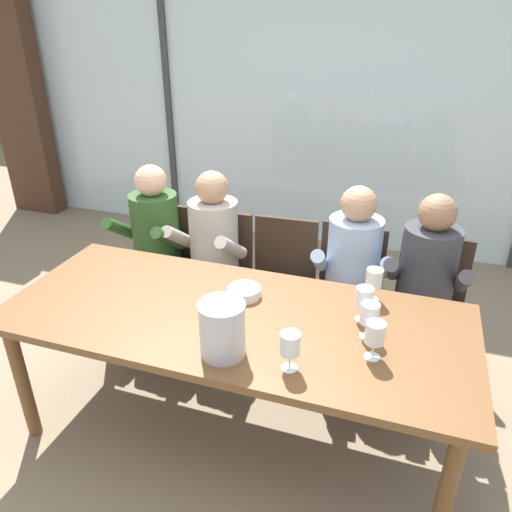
{
  "coord_description": "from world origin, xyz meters",
  "views": [
    {
      "loc": [
        0.74,
        -1.85,
        2.08
      ],
      "look_at": [
        0.0,
        0.35,
        0.91
      ],
      "focal_mm": 34.2,
      "sensor_mm": 36.0,
      "label": 1
    }
  ],
  "objects_px": {
    "chair_near_curtain": "(161,258)",
    "tasting_bowl": "(244,292)",
    "wine_glass_by_left_taster": "(375,334)",
    "wine_glass_center_pour": "(364,299)",
    "dining_table": "(233,327)",
    "chair_near_window_right": "(429,298)",
    "ice_bucket_primary": "(222,328)",
    "wine_glass_spare_empty": "(290,345)",
    "person_charcoal_jacket": "(425,284)",
    "person_beige_jumper": "(209,251)",
    "person_olive_shirt": "(150,242)",
    "chair_left_of_center": "(218,267)",
    "wine_glass_by_right_taster": "(374,280)",
    "wine_glass_near_bucket": "(370,315)",
    "chair_center": "(282,275)",
    "person_pale_blue_shirt": "(352,273)",
    "chair_right_of_center": "(347,284)"
  },
  "relations": [
    {
      "from": "person_olive_shirt",
      "to": "chair_near_window_right",
      "type": "bearing_deg",
      "value": 9.97
    },
    {
      "from": "ice_bucket_primary",
      "to": "wine_glass_by_right_taster",
      "type": "relative_size",
      "value": 1.43
    },
    {
      "from": "wine_glass_by_right_taster",
      "to": "wine_glass_spare_empty",
      "type": "xyz_separation_m",
      "value": [
        -0.26,
        -0.66,
        0.0
      ]
    },
    {
      "from": "wine_glass_by_left_taster",
      "to": "wine_glass_center_pour",
      "type": "bearing_deg",
      "value": 106.3
    },
    {
      "from": "person_olive_shirt",
      "to": "wine_glass_center_pour",
      "type": "bearing_deg",
      "value": -16.67
    },
    {
      "from": "person_pale_blue_shirt",
      "to": "ice_bucket_primary",
      "type": "xyz_separation_m",
      "value": [
        -0.4,
        -1.04,
        0.2
      ]
    },
    {
      "from": "chair_near_window_right",
      "to": "tasting_bowl",
      "type": "height_order",
      "value": "chair_near_window_right"
    },
    {
      "from": "person_charcoal_jacket",
      "to": "ice_bucket_primary",
      "type": "relative_size",
      "value": 4.83
    },
    {
      "from": "chair_left_of_center",
      "to": "chair_center",
      "type": "height_order",
      "value": "same"
    },
    {
      "from": "tasting_bowl",
      "to": "chair_right_of_center",
      "type": "bearing_deg",
      "value": 59.53
    },
    {
      "from": "wine_glass_by_left_taster",
      "to": "wine_glass_spare_empty",
      "type": "distance_m",
      "value": 0.36
    },
    {
      "from": "ice_bucket_primary",
      "to": "tasting_bowl",
      "type": "relative_size",
      "value": 1.44
    },
    {
      "from": "wine_glass_by_right_taster",
      "to": "dining_table",
      "type": "bearing_deg",
      "value": -150.72
    },
    {
      "from": "wine_glass_center_pour",
      "to": "person_olive_shirt",
      "type": "bearing_deg",
      "value": 158.27
    },
    {
      "from": "wine_glass_center_pour",
      "to": "wine_glass_spare_empty",
      "type": "xyz_separation_m",
      "value": [
        -0.23,
        -0.46,
        0.0
      ]
    },
    {
      "from": "chair_left_of_center",
      "to": "wine_glass_near_bucket",
      "type": "relative_size",
      "value": 5.08
    },
    {
      "from": "dining_table",
      "to": "person_olive_shirt",
      "type": "distance_m",
      "value": 1.16
    },
    {
      "from": "tasting_bowl",
      "to": "person_beige_jumper",
      "type": "bearing_deg",
      "value": 128.52
    },
    {
      "from": "chair_near_window_right",
      "to": "wine_glass_by_left_taster",
      "type": "height_order",
      "value": "wine_glass_by_left_taster"
    },
    {
      "from": "chair_near_window_right",
      "to": "wine_glass_spare_empty",
      "type": "height_order",
      "value": "wine_glass_spare_empty"
    },
    {
      "from": "person_charcoal_jacket",
      "to": "dining_table",
      "type": "bearing_deg",
      "value": -137.79
    },
    {
      "from": "wine_glass_center_pour",
      "to": "tasting_bowl",
      "type": "bearing_deg",
      "value": 177.67
    },
    {
      "from": "dining_table",
      "to": "tasting_bowl",
      "type": "xyz_separation_m",
      "value": [
        -0.01,
        0.17,
        0.1
      ]
    },
    {
      "from": "chair_center",
      "to": "wine_glass_by_right_taster",
      "type": "bearing_deg",
      "value": -43.02
    },
    {
      "from": "chair_near_curtain",
      "to": "ice_bucket_primary",
      "type": "xyz_separation_m",
      "value": [
        0.96,
        -1.16,
        0.38
      ]
    },
    {
      "from": "chair_left_of_center",
      "to": "wine_glass_center_pour",
      "type": "distance_m",
      "value": 1.32
    },
    {
      "from": "person_olive_shirt",
      "to": "chair_left_of_center",
      "type": "bearing_deg",
      "value": 19.96
    },
    {
      "from": "chair_near_window_right",
      "to": "ice_bucket_primary",
      "type": "relative_size",
      "value": 3.55
    },
    {
      "from": "chair_near_curtain",
      "to": "tasting_bowl",
      "type": "relative_size",
      "value": 5.1
    },
    {
      "from": "wine_glass_center_pour",
      "to": "wine_glass_by_right_taster",
      "type": "distance_m",
      "value": 0.2
    },
    {
      "from": "person_pale_blue_shirt",
      "to": "wine_glass_center_pour",
      "type": "bearing_deg",
      "value": -82.15
    },
    {
      "from": "chair_near_curtain",
      "to": "wine_glass_by_left_taster",
      "type": "relative_size",
      "value": 5.08
    },
    {
      "from": "wine_glass_near_bucket",
      "to": "person_beige_jumper",
      "type": "bearing_deg",
      "value": 146.63
    },
    {
      "from": "chair_left_of_center",
      "to": "person_beige_jumper",
      "type": "bearing_deg",
      "value": -96.8
    },
    {
      "from": "dining_table",
      "to": "wine_glass_by_right_taster",
      "type": "bearing_deg",
      "value": 29.28
    },
    {
      "from": "dining_table",
      "to": "tasting_bowl",
      "type": "relative_size",
      "value": 13.17
    },
    {
      "from": "chair_center",
      "to": "wine_glass_near_bucket",
      "type": "relative_size",
      "value": 5.08
    },
    {
      "from": "wine_glass_near_bucket",
      "to": "wine_glass_by_right_taster",
      "type": "bearing_deg",
      "value": 93.04
    },
    {
      "from": "tasting_bowl",
      "to": "chair_near_curtain",
      "type": "bearing_deg",
      "value": 142.24
    },
    {
      "from": "person_olive_shirt",
      "to": "ice_bucket_primary",
      "type": "distance_m",
      "value": 1.43
    },
    {
      "from": "chair_near_window_right",
      "to": "wine_glass_by_right_taster",
      "type": "height_order",
      "value": "wine_glass_by_right_taster"
    },
    {
      "from": "chair_near_curtain",
      "to": "wine_glass_by_right_taster",
      "type": "xyz_separation_m",
      "value": [
        1.51,
        -0.51,
        0.37
      ]
    },
    {
      "from": "person_olive_shirt",
      "to": "ice_bucket_primary",
      "type": "bearing_deg",
      "value": -42.32
    },
    {
      "from": "chair_center",
      "to": "wine_glass_by_right_taster",
      "type": "relative_size",
      "value": 5.08
    },
    {
      "from": "chair_left_of_center",
      "to": "wine_glass_by_left_taster",
      "type": "xyz_separation_m",
      "value": [
        1.13,
        -0.98,
        0.37
      ]
    },
    {
      "from": "dining_table",
      "to": "person_pale_blue_shirt",
      "type": "bearing_deg",
      "value": 57.82
    },
    {
      "from": "person_beige_jumper",
      "to": "wine_glass_center_pour",
      "type": "distance_m",
      "value": 1.23
    },
    {
      "from": "chair_near_curtain",
      "to": "person_beige_jumper",
      "type": "relative_size",
      "value": 0.73
    },
    {
      "from": "wine_glass_by_left_taster",
      "to": "chair_near_window_right",
      "type": "bearing_deg",
      "value": 76.27
    },
    {
      "from": "person_olive_shirt",
      "to": "wine_glass_by_right_taster",
      "type": "relative_size",
      "value": 6.92
    }
  ]
}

